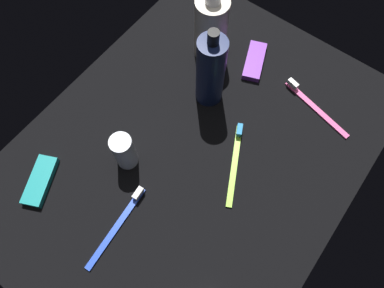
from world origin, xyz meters
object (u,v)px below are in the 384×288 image
object	(u,v)px
toothbrush_lime	(235,159)
toothbrush_pink	(313,105)
deodorant_stick	(124,151)
bodywash_bottle	(211,28)
toothbrush_blue	(120,222)
snack_bar_purple	(254,61)
lotion_bottle	(211,71)
snack_bar_teal	(40,181)

from	to	relation	value
toothbrush_lime	toothbrush_pink	xyz separation A→B (cm)	(21.02, -6.44, 0.00)
deodorant_stick	toothbrush_pink	bearing A→B (deg)	-35.21
deodorant_stick	bodywash_bottle	bearing A→B (deg)	5.04
bodywash_bottle	toothbrush_blue	distance (cm)	45.34
bodywash_bottle	deodorant_stick	xyz separation A→B (cm)	(-32.83, -2.89, -3.27)
toothbrush_pink	toothbrush_blue	bearing A→B (deg)	159.43
bodywash_bottle	snack_bar_purple	distance (cm)	13.16
deodorant_stick	toothbrush_blue	size ratio (longest dim) A/B	0.52
toothbrush_lime	toothbrush_pink	size ratio (longest dim) A/B	0.93
bodywash_bottle	deodorant_stick	bearing A→B (deg)	-174.96
lotion_bottle	toothbrush_pink	xyz separation A→B (cm)	(11.55, -20.07, -8.50)
bodywash_bottle	toothbrush_lime	world-z (taller)	bodywash_bottle
toothbrush_lime	snack_bar_purple	bearing A→B (deg)	23.95
toothbrush_blue	deodorant_stick	bearing A→B (deg)	34.32
toothbrush_lime	lotion_bottle	bearing A→B (deg)	55.18
toothbrush_lime	snack_bar_teal	distance (cm)	39.70
bodywash_bottle	toothbrush_pink	size ratio (longest dim) A/B	0.99
bodywash_bottle	toothbrush_lime	size ratio (longest dim) A/B	1.06
snack_bar_purple	lotion_bottle	bearing A→B (deg)	143.90
toothbrush_lime	toothbrush_pink	world-z (taller)	same
toothbrush_lime	bodywash_bottle	bearing A→B (deg)	46.68
toothbrush_blue	bodywash_bottle	bearing A→B (deg)	13.20
lotion_bottle	toothbrush_pink	bearing A→B (deg)	-60.08
toothbrush_blue	lotion_bottle	bearing A→B (deg)	5.37
bodywash_bottle	snack_bar_purple	xyz separation A→B (cm)	(3.53, -10.46, -7.17)
deodorant_stick	toothbrush_blue	distance (cm)	13.61
snack_bar_purple	deodorant_stick	bearing A→B (deg)	146.20
bodywash_bottle	toothbrush_lime	bearing A→B (deg)	-133.32
toothbrush_lime	deodorant_stick	bearing A→B (deg)	126.83
toothbrush_blue	snack_bar_teal	bearing A→B (deg)	100.69
bodywash_bottle	toothbrush_blue	size ratio (longest dim) A/B	0.97
toothbrush_blue	snack_bar_purple	xyz separation A→B (cm)	(47.09, -0.24, 0.14)
lotion_bottle	deodorant_stick	bearing A→B (deg)	169.64
deodorant_stick	toothbrush_pink	distance (cm)	42.24
bodywash_bottle	snack_bar_teal	xyz separation A→B (cm)	(-47.00, 7.96, -7.17)
lotion_bottle	snack_bar_teal	xyz separation A→B (cm)	(-36.96, 15.02, -8.35)
snack_bar_purple	snack_bar_teal	xyz separation A→B (cm)	(-50.52, 18.41, 0.00)
lotion_bottle	toothbrush_lime	bearing A→B (deg)	-124.82
snack_bar_purple	snack_bar_teal	bearing A→B (deg)	137.93
toothbrush_blue	snack_bar_teal	world-z (taller)	toothbrush_blue
toothbrush_lime	toothbrush_blue	bearing A→B (deg)	156.48
bodywash_bottle	toothbrush_blue	bearing A→B (deg)	-166.80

